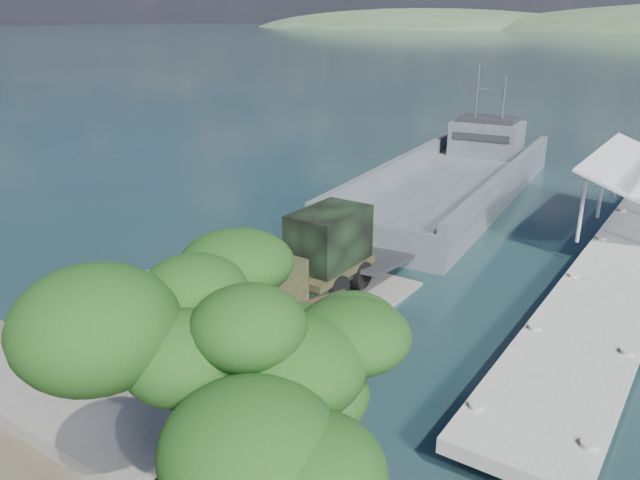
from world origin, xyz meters
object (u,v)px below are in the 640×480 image
Objects in this scene: military_truck at (310,260)px; soldier at (174,287)px; landing_craft at (450,189)px; overhang_tree at (263,339)px.

military_truck reaches higher than soldier.
overhang_tree is (8.80, -31.48, 5.23)m from landing_craft.
military_truck is 0.99× the size of overhang_tree.
overhang_tree is at bearing -58.33° from military_truck.
military_truck is (1.90, -19.88, 1.60)m from landing_craft.
soldier is at bearing -136.66° from military_truck.
landing_craft reaches higher than soldier.
landing_craft reaches higher than overhang_tree.
overhang_tree is at bearing -32.50° from soldier.
soldier is 14.31m from overhang_tree.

